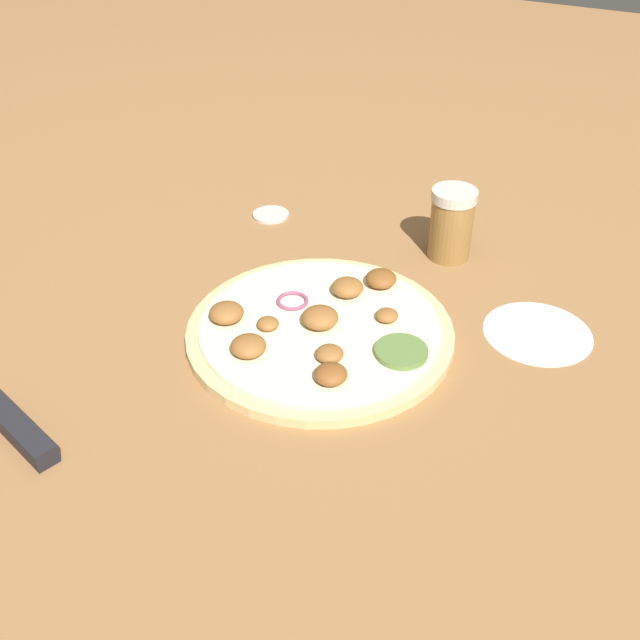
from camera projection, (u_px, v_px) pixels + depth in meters
The scene contains 5 objects.
ground_plane at pixel (320, 336), 0.76m from camera, with size 3.00×3.00×0.00m, color olive.
pizza at pixel (320, 329), 0.76m from camera, with size 0.27×0.27×0.03m.
spice_jar at pixel (451, 223), 0.87m from camera, with size 0.05×0.05×0.09m.
loose_cap at pixel (271, 214), 0.97m from camera, with size 0.05×0.05×0.01m.
flour_patch at pixel (537, 333), 0.77m from camera, with size 0.11×0.11×0.00m.
Camera 1 is at (-0.28, 0.54, 0.46)m, focal length 42.00 mm.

